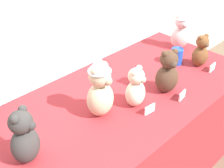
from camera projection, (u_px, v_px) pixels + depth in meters
display_table at (112, 149)px, 1.89m from camera, size 1.88×0.81×0.74m
teddy_bear_charcoal at (24, 138)px, 1.27m from camera, size 0.18×0.17×0.27m
teddy_bear_cocoa at (168, 73)px, 1.70m from camera, size 0.17×0.16×0.27m
teddy_bear_sand at (100, 88)px, 1.51m from camera, size 0.17×0.15×0.34m
teddy_bear_chestnut at (201, 52)px, 1.96m from camera, size 0.13×0.12×0.22m
teddy_bear_cream at (136, 88)px, 1.60m from camera, size 0.14×0.13×0.24m
teddy_bear_blush at (181, 30)px, 2.16m from camera, size 0.17×0.16×0.29m
party_cup_blue at (177, 56)px, 2.01m from camera, size 0.08×0.08×0.11m
name_card_front_left at (150, 109)px, 1.59m from camera, size 0.07×0.01×0.05m
name_card_front_middle at (212, 67)px, 1.95m from camera, size 0.07×0.01×0.05m
name_card_front_right at (182, 96)px, 1.69m from camera, size 0.07×0.02×0.05m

